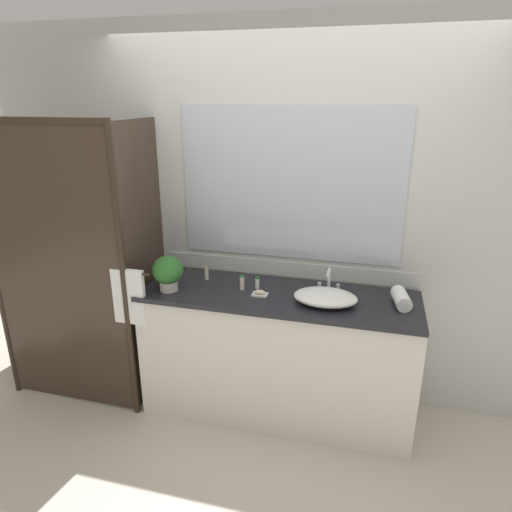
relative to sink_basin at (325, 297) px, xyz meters
name	(u,v)px	position (x,y,z in m)	size (l,w,h in m)	color
ground_plane	(276,409)	(-0.31, 0.06, -0.94)	(8.00, 8.00, 0.00)	beige
wall_back_with_mirror	(290,220)	(-0.31, 0.40, 0.37)	(4.40, 0.06, 2.60)	silver
vanity_cabinet	(278,354)	(-0.31, 0.07, -0.49)	(1.80, 0.58, 0.90)	silver
shower_enclosure	(87,269)	(-1.58, -0.13, 0.08)	(1.20, 0.59, 2.00)	#2D2319
sink_basin	(325,297)	(0.00, 0.00, 0.00)	(0.39, 0.28, 0.08)	white
faucet	(329,284)	(0.00, 0.17, 0.02)	(0.17, 0.14, 0.17)	silver
potted_plant	(168,272)	(-1.02, -0.06, 0.09)	(0.20, 0.20, 0.24)	beige
soap_dish	(260,293)	(-0.42, 0.01, -0.03)	(0.10, 0.07, 0.04)	silver
amenity_bottle_conditioner	(257,283)	(-0.46, 0.11, 0.00)	(0.03, 0.03, 0.08)	white
amenity_bottle_lotion	(207,273)	(-0.85, 0.18, 0.01)	(0.03, 0.03, 0.10)	silver
amenity_bottle_body_wash	(242,283)	(-0.56, 0.07, 0.01)	(0.03, 0.03, 0.10)	silver
rolled_towel_near_edge	(401,299)	(0.45, 0.09, 0.01)	(0.09, 0.09, 0.21)	white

